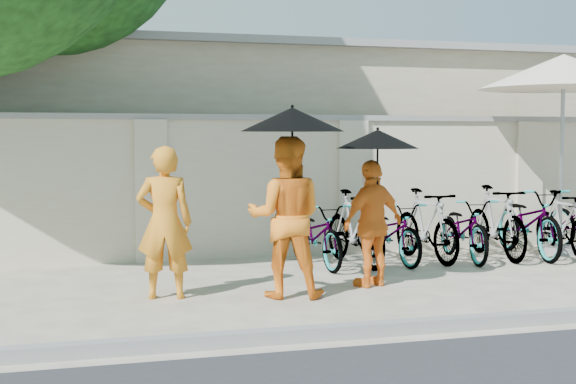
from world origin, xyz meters
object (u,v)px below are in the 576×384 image
object	(u,v)px
monk_center	(286,217)
patio_umbrella	(563,74)
monk_right	(373,223)
monk_left	(164,222)

from	to	relation	value
monk_center	patio_umbrella	distance (m)	5.54
monk_center	patio_umbrella	world-z (taller)	patio_umbrella
monk_center	patio_umbrella	size ratio (longest dim) A/B	0.54
monk_center	patio_umbrella	bearing A→B (deg)	-139.65
monk_right	patio_umbrella	world-z (taller)	patio_umbrella
monk_center	monk_right	distance (m)	1.20
monk_left	monk_center	size ratio (longest dim) A/B	0.94
monk_left	patio_umbrella	world-z (taller)	patio_umbrella
monk_center	monk_left	bearing A→B (deg)	5.55
monk_right	monk_center	bearing A→B (deg)	-6.15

